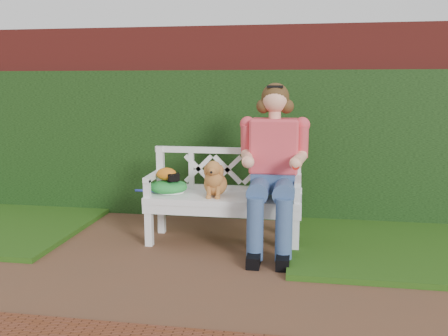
# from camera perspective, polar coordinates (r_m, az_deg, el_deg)

# --- Properties ---
(ground) EXTENTS (60.00, 60.00, 0.00)m
(ground) POSITION_cam_1_polar(r_m,az_deg,el_deg) (4.18, -8.09, -11.77)
(ground) COLOR brown
(brick_wall) EXTENTS (10.00, 0.30, 2.20)m
(brick_wall) POSITION_cam_1_polar(r_m,az_deg,el_deg) (5.74, -2.69, 5.58)
(brick_wall) COLOR maroon
(brick_wall) RESTS_ON ground
(ivy_hedge) EXTENTS (10.00, 0.18, 1.70)m
(ivy_hedge) POSITION_cam_1_polar(r_m,az_deg,el_deg) (5.55, -3.14, 2.83)
(ivy_hedge) COLOR #27501C
(ivy_hedge) RESTS_ON ground
(grass_right) EXTENTS (2.60, 2.00, 0.05)m
(grass_right) POSITION_cam_1_polar(r_m,az_deg,el_deg) (4.99, 23.10, -8.54)
(grass_right) COLOR #214413
(grass_right) RESTS_ON ground
(garden_bench) EXTENTS (1.58, 0.61, 0.48)m
(garden_bench) POSITION_cam_1_polar(r_m,az_deg,el_deg) (4.69, -0.00, -6.15)
(garden_bench) COLOR white
(garden_bench) RESTS_ON ground
(seated_woman) EXTENTS (0.87, 1.04, 1.61)m
(seated_woman) POSITION_cam_1_polar(r_m,az_deg,el_deg) (4.49, 5.98, 0.50)
(seated_woman) COLOR #F44E6A
(seated_woman) RESTS_ON ground
(dog) EXTENTS (0.31, 0.38, 0.36)m
(dog) POSITION_cam_1_polar(r_m,az_deg,el_deg) (4.56, -1.09, -1.16)
(dog) COLOR #A68445
(dog) RESTS_ON garden_bench
(tennis_racket) EXTENTS (0.56, 0.30, 0.03)m
(tennis_racket) POSITION_cam_1_polar(r_m,az_deg,el_deg) (4.76, -6.74, -2.83)
(tennis_racket) COLOR white
(tennis_racket) RESTS_ON garden_bench
(green_bag) EXTENTS (0.42, 0.34, 0.13)m
(green_bag) POSITION_cam_1_polar(r_m,az_deg,el_deg) (4.73, -6.74, -2.24)
(green_bag) COLOR #266A21
(green_bag) RESTS_ON garden_bench
(camera_item) EXTENTS (0.14, 0.12, 0.08)m
(camera_item) POSITION_cam_1_polar(r_m,az_deg,el_deg) (4.67, -6.13, -1.09)
(camera_item) COLOR black
(camera_item) RESTS_ON green_bag
(baseball_glove) EXTENTS (0.24, 0.22, 0.13)m
(baseball_glove) POSITION_cam_1_polar(r_m,az_deg,el_deg) (4.70, -6.94, -0.72)
(baseball_glove) COLOR #C26816
(baseball_glove) RESTS_ON green_bag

